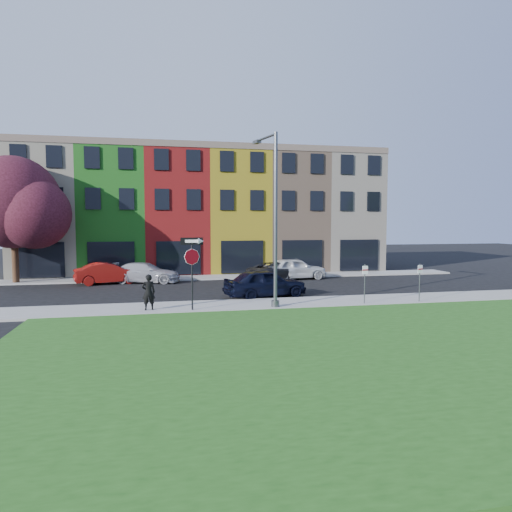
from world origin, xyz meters
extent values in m
plane|color=black|center=(0.00, 0.00, 0.00)|extent=(120.00, 120.00, 0.00)
cube|color=gray|center=(2.00, 3.00, 0.06)|extent=(40.00, 3.00, 0.12)
cube|color=gray|center=(-3.00, 15.00, 0.06)|extent=(40.00, 2.40, 0.12)
cube|color=beige|center=(-15.00, 21.20, 5.00)|extent=(5.00, 10.00, 10.00)
cube|color=green|center=(-10.00, 21.20, 5.00)|extent=(5.00, 10.00, 10.00)
cube|color=red|center=(-5.00, 21.20, 5.00)|extent=(5.00, 10.00, 10.00)
cube|color=yellow|center=(0.00, 21.20, 5.00)|extent=(5.00, 10.00, 10.00)
cube|color=#8E725B|center=(5.00, 21.20, 5.00)|extent=(5.00, 10.00, 10.00)
cube|color=beige|center=(10.00, 21.20, 5.00)|extent=(5.00, 10.00, 10.00)
cube|color=black|center=(-2.50, 16.14, 1.50)|extent=(30.00, 0.12, 2.60)
cylinder|color=black|center=(-4.91, 1.99, 1.80)|extent=(0.08, 0.08, 3.36)
cylinder|color=white|center=(-4.91, 1.97, 2.64)|extent=(0.79, 0.05, 0.79)
cylinder|color=maroon|center=(-4.91, 1.95, 2.64)|extent=(0.75, 0.04, 0.75)
cube|color=black|center=(-4.91, 1.97, 3.38)|extent=(1.05, 0.06, 0.34)
cube|color=white|center=(-4.91, 1.94, 3.38)|extent=(0.66, 0.03, 0.14)
imported|color=black|center=(-6.94, 2.36, 0.97)|extent=(0.72, 0.56, 1.70)
imported|color=black|center=(-0.54, 5.57, 0.81)|extent=(4.02, 5.58, 1.61)
imported|color=maroon|center=(-9.91, 13.19, 0.74)|extent=(3.64, 5.22, 1.48)
imported|color=#B4B3B8|center=(-7.46, 13.33, 0.71)|extent=(4.09, 5.73, 1.41)
imported|color=black|center=(2.16, 12.94, 0.67)|extent=(5.43, 6.27, 1.33)
imported|color=silver|center=(3.44, 13.05, 0.81)|extent=(3.11, 5.21, 1.61)
cylinder|color=#4C4F52|center=(-0.87, 1.97, 4.35)|extent=(0.18, 0.18, 8.45)
cylinder|color=#4C4F52|center=(-0.87, 1.97, 0.27)|extent=(0.40, 0.40, 0.30)
cylinder|color=#4C4F52|center=(-1.10, 2.94, 8.47)|extent=(0.59, 1.97, 0.12)
cube|color=#4C4F52|center=(-1.36, 4.01, 8.42)|extent=(0.37, 0.59, 0.16)
cylinder|color=#4C4F52|center=(3.81, 1.90, 1.12)|extent=(0.05, 0.05, 2.00)
cube|color=white|center=(3.81, 1.87, 1.84)|extent=(0.32, 0.07, 0.42)
cube|color=maroon|center=(3.81, 1.85, 1.84)|extent=(0.32, 0.06, 0.06)
cylinder|color=#4C4F52|center=(6.90, 1.90, 1.11)|extent=(0.05, 0.05, 1.98)
cube|color=white|center=(6.90, 1.87, 1.82)|extent=(0.31, 0.11, 0.42)
cube|color=maroon|center=(6.90, 1.85, 1.82)|extent=(0.31, 0.10, 0.06)
cylinder|color=#321D10|center=(-16.16, 14.43, 1.76)|extent=(0.44, 0.44, 3.29)
sphere|color=black|center=(-16.16, 14.43, 5.61)|extent=(6.29, 6.29, 6.29)
sphere|color=black|center=(-14.59, 13.49, 4.82)|extent=(4.72, 4.72, 4.72)
sphere|color=black|center=(-15.85, 15.06, 6.71)|extent=(3.78, 3.78, 3.78)
camera|label=1|loc=(-6.32, -19.52, 4.27)|focal=32.00mm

